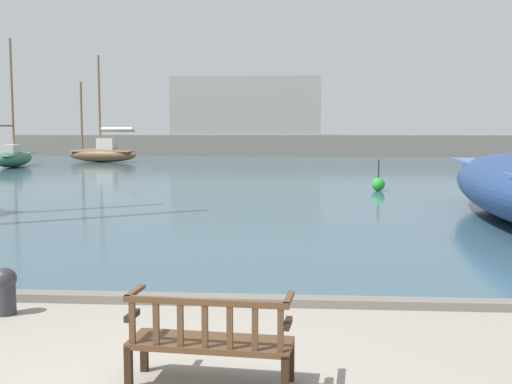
{
  "coord_description": "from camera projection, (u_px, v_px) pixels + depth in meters",
  "views": [
    {
      "loc": [
        1.32,
        -5.09,
        2.53
      ],
      "look_at": [
        0.22,
        10.0,
        1.0
      ],
      "focal_mm": 45.0,
      "sensor_mm": 36.0,
      "label": 1
    }
  ],
  "objects": [
    {
      "name": "quay_edge_kerb",
      "position": [
        210.0,
        300.0,
        9.22
      ],
      "size": [
        40.0,
        0.3,
        0.12
      ],
      "primitive_type": "cube",
      "color": "slate",
      "rests_on": "ground"
    },
    {
      "name": "sailboat_outer_port",
      "position": [
        103.0,
        152.0,
        45.44
      ],
      "size": [
        5.41,
        2.5,
        7.49
      ],
      "color": "brown",
      "rests_on": "harbor_water"
    },
    {
      "name": "mooring_bollard",
      "position": [
        5.0,
        289.0,
        8.65
      ],
      "size": [
        0.31,
        0.31,
        0.64
      ],
      "color": "#2D2D33",
      "rests_on": "ground"
    },
    {
      "name": "sailboat_distant_harbor",
      "position": [
        13.0,
        157.0,
        39.79
      ],
      "size": [
        1.93,
        6.29,
        7.89
      ],
      "color": "#2D6647",
      "rests_on": "harbor_water"
    },
    {
      "name": "channel_buoy",
      "position": [
        378.0,
        184.0,
        24.77
      ],
      "size": [
        0.51,
        0.51,
        1.21
      ],
      "color": "green",
      "rests_on": "harbor_water"
    },
    {
      "name": "harbor_water",
      "position": [
        286.0,
        160.0,
        49.06
      ],
      "size": [
        100.0,
        80.0,
        0.08
      ],
      "primitive_type": "cube",
      "color": "#385666",
      "rests_on": "ground"
    },
    {
      "name": "park_bench",
      "position": [
        210.0,
        339.0,
        6.24
      ],
      "size": [
        1.64,
        0.67,
        0.92
      ],
      "color": "black",
      "rests_on": "ground"
    },
    {
      "name": "far_breakwater",
      "position": [
        272.0,
        131.0,
        55.02
      ],
      "size": [
        47.65,
        2.4,
        6.85
      ],
      "color": "slate",
      "rests_on": "ground"
    }
  ]
}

